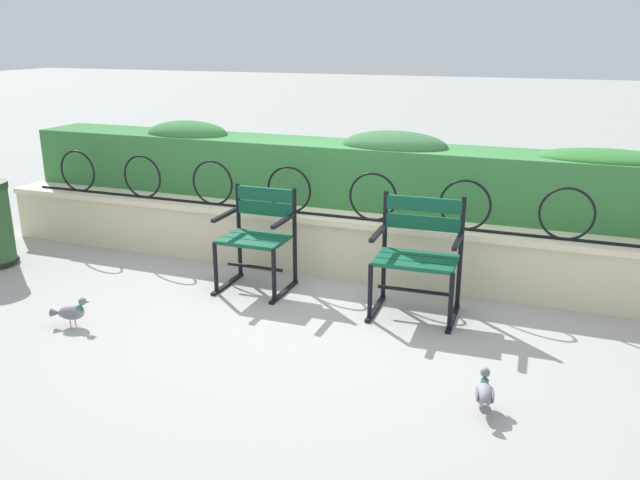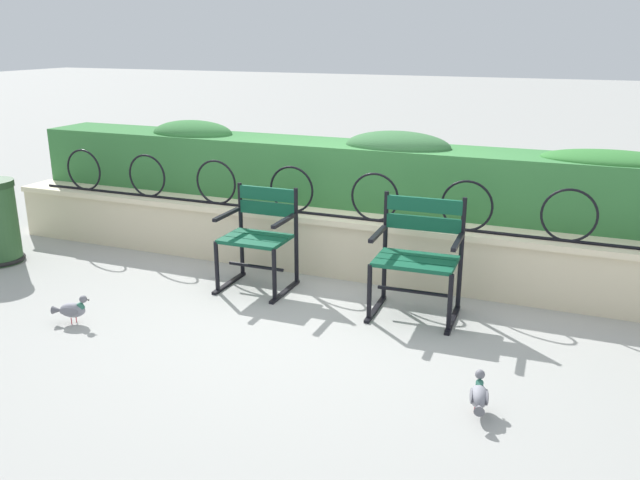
% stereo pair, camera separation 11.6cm
% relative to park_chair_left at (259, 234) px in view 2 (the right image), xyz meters
% --- Properties ---
extents(ground_plane, '(60.00, 60.00, 0.00)m').
position_rel_park_chair_left_xyz_m(ground_plane, '(0.64, -0.31, -0.46)').
color(ground_plane, '#9E9E99').
extents(stone_wall, '(7.23, 0.41, 0.53)m').
position_rel_park_chair_left_xyz_m(stone_wall, '(0.64, 0.57, -0.19)').
color(stone_wall, beige).
rests_on(stone_wall, ground).
extents(iron_arch_fence, '(6.69, 0.02, 0.42)m').
position_rel_park_chair_left_xyz_m(iron_arch_fence, '(0.48, 0.49, 0.26)').
color(iron_arch_fence, black).
rests_on(iron_arch_fence, stone_wall).
extents(hedge_row, '(7.08, 0.61, 0.69)m').
position_rel_park_chair_left_xyz_m(hedge_row, '(0.63, 1.05, 0.39)').
color(hedge_row, '#387A3D').
rests_on(hedge_row, stone_wall).
extents(park_chair_left, '(0.57, 0.52, 0.84)m').
position_rel_park_chair_left_xyz_m(park_chair_left, '(0.00, 0.00, 0.00)').
color(park_chair_left, '#0F4C33').
rests_on(park_chair_left, ground).
extents(park_chair_right, '(0.65, 0.54, 0.89)m').
position_rel_park_chair_left_xyz_m(park_chair_right, '(1.36, -0.04, 0.02)').
color(park_chair_right, '#0F4C33').
rests_on(park_chair_right, ground).
extents(pigeon_near_chairs, '(0.13, 0.29, 0.22)m').
position_rel_park_chair_left_xyz_m(pigeon_near_chairs, '(2.04, -1.30, -0.34)').
color(pigeon_near_chairs, gray).
rests_on(pigeon_near_chairs, ground).
extents(pigeon_far_side, '(0.29, 0.15, 0.22)m').
position_rel_park_chair_left_xyz_m(pigeon_far_side, '(-0.94, -1.21, -0.34)').
color(pigeon_far_side, gray).
rests_on(pigeon_far_side, ground).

